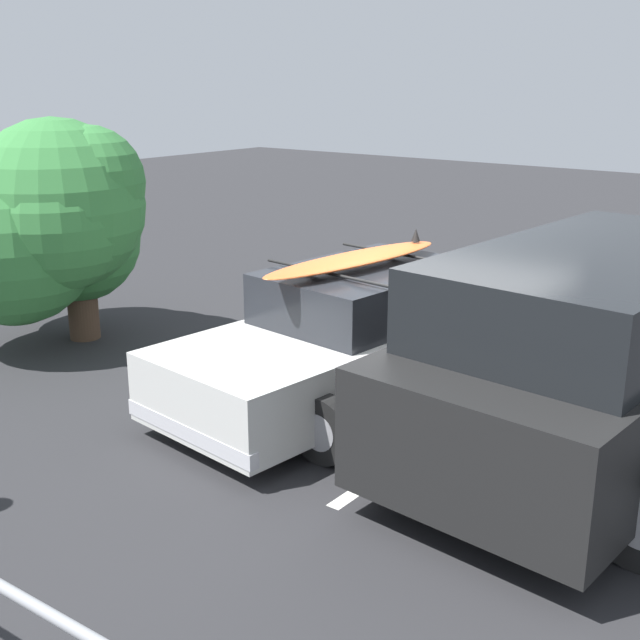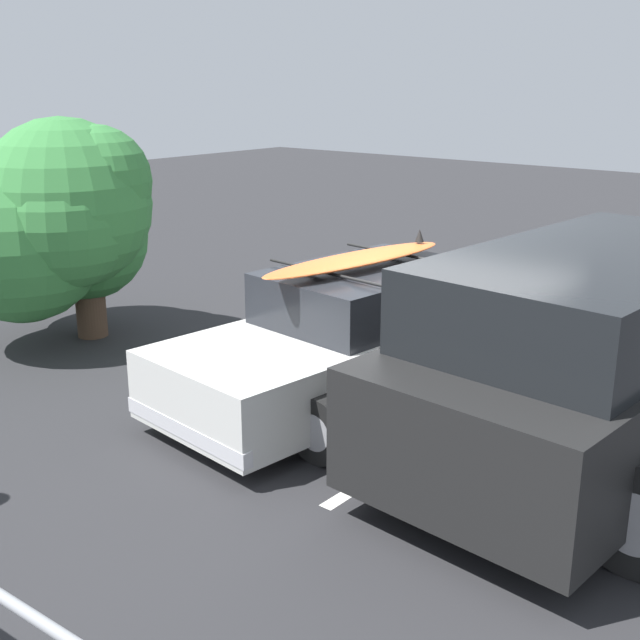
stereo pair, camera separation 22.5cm
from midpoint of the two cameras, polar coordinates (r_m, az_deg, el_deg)
The scene contains 5 objects.
ground_plane at distance 8.42m, azimuth 5.99°, elevation -5.51°, with size 44.00×44.00×0.02m, color #28282B.
parking_stripe at distance 7.86m, azimuth 8.99°, elevation -7.22°, with size 4.03×0.12×0.00m, color silver.
sedan_car at distance 8.27m, azimuth 1.97°, elevation -1.11°, with size 2.54×4.56×1.61m.
suv_car at distance 7.15m, azimuth 18.34°, elevation -2.11°, with size 2.99×4.81×1.85m.
bush_near_left at distance 10.16m, azimuth -19.21°, elevation 6.55°, with size 2.59×2.67×2.76m.
Camera 1 is at (-3.98, 6.71, 3.19)m, focal length 45.00 mm.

